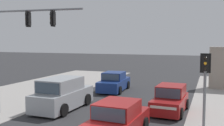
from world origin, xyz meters
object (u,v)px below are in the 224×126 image
at_px(pedestal_signal_right_kerb, 205,80).
at_px(hatchback_receding_far, 170,100).
at_px(sedan_oncoming_mid, 114,82).
at_px(traffic_signal_mast, 16,40).
at_px(sedan_crossing_left, 117,122).
at_px(suv_oncoming_near, 62,95).

xyz_separation_m(pedestal_signal_right_kerb, hatchback_receding_far, (-1.92, 3.27, -1.71)).
xyz_separation_m(sedan_oncoming_mid, hatchback_receding_far, (5.26, -4.87, -0.00)).
relative_size(traffic_signal_mast, sedan_crossing_left, 1.39).
bearing_deg(sedan_crossing_left, suv_oncoming_near, 144.62).
height_order(traffic_signal_mast, pedestal_signal_right_kerb, traffic_signal_mast).
relative_size(sedan_oncoming_mid, hatchback_receding_far, 1.17).
relative_size(suv_oncoming_near, sedan_oncoming_mid, 1.06).
xyz_separation_m(traffic_signal_mast, sedan_oncoming_mid, (2.56, 8.48, -3.44)).
bearing_deg(suv_oncoming_near, pedestal_signal_right_kerb, -11.05).
relative_size(pedestal_signal_right_kerb, suv_oncoming_near, 0.78).
height_order(traffic_signal_mast, sedan_oncoming_mid, traffic_signal_mast).
bearing_deg(sedan_oncoming_mid, sedan_crossing_left, -69.09).
bearing_deg(sedan_crossing_left, traffic_signal_mast, 167.58).
bearing_deg(traffic_signal_mast, sedan_crossing_left, -12.42).
relative_size(suv_oncoming_near, hatchback_receding_far, 1.23).
bearing_deg(sedan_crossing_left, pedestal_signal_right_kerb, 26.95).
bearing_deg(hatchback_receding_far, traffic_signal_mast, -155.20).
relative_size(pedestal_signal_right_kerb, hatchback_receding_far, 0.96).
distance_m(sedan_oncoming_mid, hatchback_receding_far, 7.17).
relative_size(traffic_signal_mast, hatchback_receding_far, 1.62).
height_order(traffic_signal_mast, hatchback_receding_far, traffic_signal_mast).
height_order(sedan_crossing_left, suv_oncoming_near, suv_oncoming_near).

